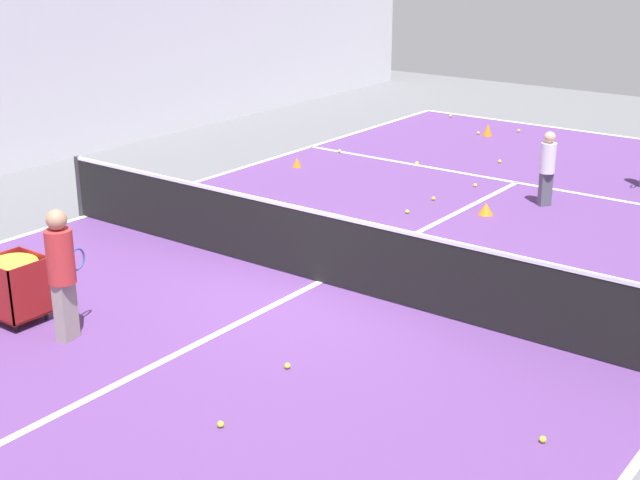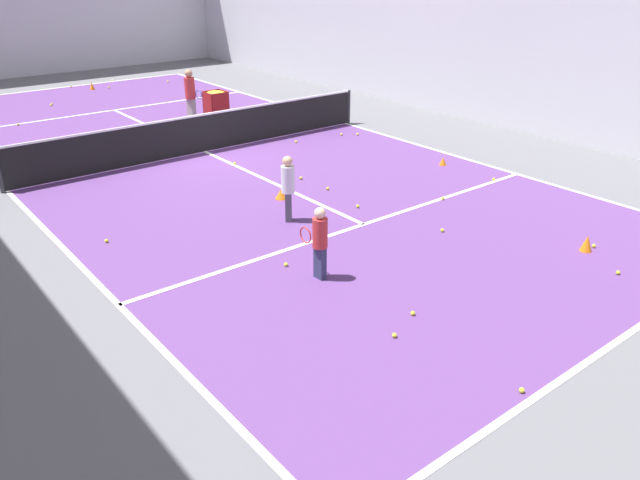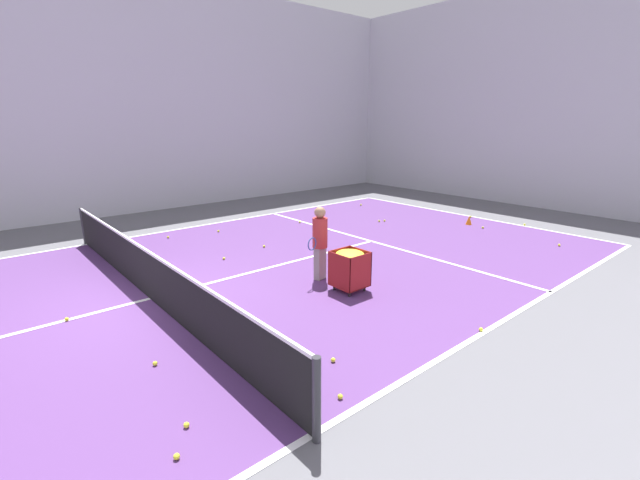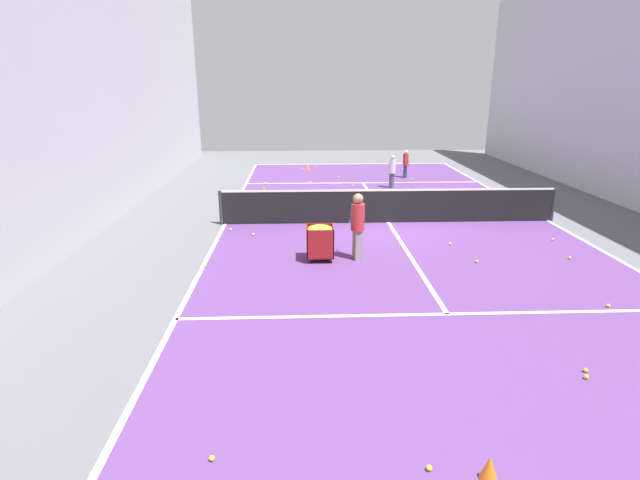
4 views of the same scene
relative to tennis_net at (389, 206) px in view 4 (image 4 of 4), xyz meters
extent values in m
plane|color=#5B5B60|center=(0.00, 0.00, -0.54)|extent=(34.27, 34.27, 0.00)
cube|color=#563370|center=(0.00, 0.00, -0.54)|extent=(10.04, 23.24, 0.00)
cube|color=white|center=(0.00, -11.62, -0.53)|extent=(10.04, 0.10, 0.00)
cube|color=white|center=(-5.02, 0.00, -0.53)|extent=(0.10, 23.24, 0.00)
cube|color=white|center=(5.02, 0.00, -0.53)|extent=(0.10, 23.24, 0.00)
cube|color=white|center=(0.00, -6.39, -0.53)|extent=(10.04, 0.10, 0.00)
cube|color=white|center=(0.00, 6.39, -0.53)|extent=(10.04, 0.10, 0.00)
cube|color=white|center=(0.00, 0.00, -0.53)|extent=(0.10, 12.78, 0.00)
cube|color=silver|center=(8.61, 0.00, 3.67)|extent=(0.15, 30.57, 8.41)
cylinder|color=#2D2D33|center=(-5.12, 0.00, -0.02)|extent=(0.10, 0.10, 1.04)
cylinder|color=#2D2D33|center=(5.12, 0.00, -0.02)|extent=(0.10, 0.10, 1.04)
cube|color=black|center=(0.00, 0.00, -0.03)|extent=(10.14, 0.03, 0.97)
cube|color=white|center=(0.00, 0.00, 0.48)|extent=(10.14, 0.04, 0.05)
cube|color=#2D3351|center=(-2.06, -7.60, -0.26)|extent=(0.13, 0.20, 0.56)
cylinder|color=#B22D2D|center=(-2.06, -7.60, 0.27)|extent=(0.26, 0.26, 0.50)
sphere|color=beige|center=(-2.06, -7.60, 0.61)|extent=(0.19, 0.19, 0.19)
torus|color=#B22D2D|center=(-2.13, -7.30, 0.15)|extent=(0.04, 0.28, 0.28)
cube|color=gray|center=(1.35, 3.27, -0.17)|extent=(0.21, 0.29, 0.74)
cylinder|color=#B22D2D|center=(1.35, 3.27, 0.52)|extent=(0.39, 0.39, 0.65)
sphere|color=#A87A5B|center=(1.35, 3.27, 0.97)|extent=(0.25, 0.25, 0.25)
torus|color=#2D478C|center=(1.47, 2.95, 0.36)|extent=(0.08, 0.28, 0.28)
cube|color=#4C4C56|center=(-1.04, -5.30, -0.24)|extent=(0.23, 0.25, 0.60)
cylinder|color=silver|center=(-1.04, -5.30, 0.33)|extent=(0.38, 0.38, 0.54)
sphere|color=tan|center=(-1.04, -5.30, 0.70)|extent=(0.20, 0.20, 0.20)
cube|color=maroon|center=(2.25, 3.30, -0.41)|extent=(0.64, 0.62, 0.02)
cube|color=maroon|center=(2.25, 2.99, -0.05)|extent=(0.64, 0.02, 0.72)
cube|color=maroon|center=(2.25, 3.60, -0.05)|extent=(0.64, 0.02, 0.72)
cube|color=maroon|center=(1.94, 3.30, -0.05)|extent=(0.02, 0.62, 0.72)
cube|color=maroon|center=(2.56, 3.30, -0.05)|extent=(0.02, 0.62, 0.72)
ellipsoid|color=yellow|center=(2.25, 3.30, 0.24)|extent=(0.60, 0.58, 0.16)
cylinder|color=black|center=(2.03, 3.08, -0.48)|extent=(0.05, 0.05, 0.13)
cylinder|color=black|center=(2.48, 3.08, -0.48)|extent=(0.05, 0.05, 0.13)
cylinder|color=black|center=(2.03, 3.51, -0.48)|extent=(0.05, 0.05, 0.13)
cylinder|color=black|center=(2.48, 3.51, -0.48)|extent=(0.05, 0.05, 0.13)
cone|color=orange|center=(2.32, -9.78, -0.39)|extent=(0.22, 0.22, 0.30)
cone|color=orange|center=(0.71, 10.42, -0.39)|extent=(0.20, 0.20, 0.30)
cone|color=orange|center=(-0.44, -4.19, -0.43)|extent=(0.26, 0.26, 0.21)
cone|color=orange|center=(4.16, -4.78, -0.43)|extent=(0.18, 0.18, 0.20)
sphere|color=yellow|center=(-3.18, 6.22, -0.50)|extent=(0.07, 0.07, 0.07)
sphere|color=yellow|center=(-1.51, 8.41, -0.50)|extent=(0.07, 0.07, 0.07)
sphere|color=yellow|center=(4.38, -1.28, -0.50)|extent=(0.07, 0.07, 0.07)
sphere|color=yellow|center=(2.46, -0.80, -0.50)|extent=(0.07, 0.07, 0.07)
sphere|color=yellow|center=(-4.18, 2.01, -0.50)|extent=(0.07, 0.07, 0.07)
sphere|color=yellow|center=(-3.86, 3.50, -0.50)|extent=(0.07, 0.07, 0.07)
sphere|color=yellow|center=(3.76, 10.02, -0.50)|extent=(0.07, 0.07, 0.07)
sphere|color=yellow|center=(-1.50, 3.66, -0.50)|extent=(0.07, 0.07, 0.07)
sphere|color=yellow|center=(1.32, 10.27, -0.50)|extent=(0.07, 0.07, 0.07)
sphere|color=yellow|center=(4.96, 3.72, -0.50)|extent=(0.07, 0.07, 0.07)
sphere|color=yellow|center=(-4.31, -4.06, -0.50)|extent=(0.07, 0.07, 0.07)
sphere|color=yellow|center=(0.03, -1.46, -0.50)|extent=(0.07, 0.07, 0.07)
sphere|color=yellow|center=(-1.72, -9.38, -0.50)|extent=(0.07, 0.07, 0.07)
sphere|color=yellow|center=(4.10, -11.20, -0.50)|extent=(0.07, 0.07, 0.07)
sphere|color=yellow|center=(2.57, -9.79, -0.50)|extent=(0.07, 0.07, 0.07)
sphere|color=yellow|center=(-1.42, 8.58, -0.50)|extent=(0.07, 0.07, 0.07)
sphere|color=yellow|center=(2.27, -6.44, -0.50)|extent=(0.07, 0.07, 0.07)
sphere|color=yellow|center=(0.67, -3.43, -0.50)|extent=(0.07, 0.07, 0.07)
sphere|color=yellow|center=(1.90, -10.61, -0.50)|extent=(0.07, 0.07, 0.07)
sphere|color=yellow|center=(0.51, -5.64, -0.50)|extent=(0.07, 0.07, 0.07)
sphere|color=yellow|center=(4.19, -6.33, -0.50)|extent=(0.07, 0.07, 0.07)
sphere|color=yellow|center=(4.06, 1.21, -0.50)|extent=(0.07, 0.07, 0.07)
sphere|color=yellow|center=(4.75, 0.70, -0.50)|extent=(0.07, 0.07, 0.07)
sphere|color=yellow|center=(0.70, -4.40, -0.50)|extent=(0.07, 0.07, 0.07)
sphere|color=yellow|center=(0.95, -7.60, -0.50)|extent=(0.07, 0.07, 0.07)
sphere|color=yellow|center=(-1.25, 2.29, -0.50)|extent=(0.07, 0.07, 0.07)
sphere|color=yellow|center=(3.99, -1.00, -0.50)|extent=(0.07, 0.07, 0.07)
sphere|color=yellow|center=(-2.35, -9.63, -0.50)|extent=(0.07, 0.07, 0.07)
sphere|color=yellow|center=(-2.26, -6.92, -0.50)|extent=(0.07, 0.07, 0.07)
sphere|color=yellow|center=(-1.99, -11.46, -0.50)|extent=(0.07, 0.07, 0.07)
camera|label=1|loc=(-6.90, 9.26, 4.15)|focal=50.00mm
camera|label=2|loc=(-7.72, -14.73, 4.31)|focal=35.00mm
camera|label=3|loc=(8.13, -2.52, 2.87)|focal=24.00mm
camera|label=4|loc=(2.72, 14.73, 3.59)|focal=28.00mm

